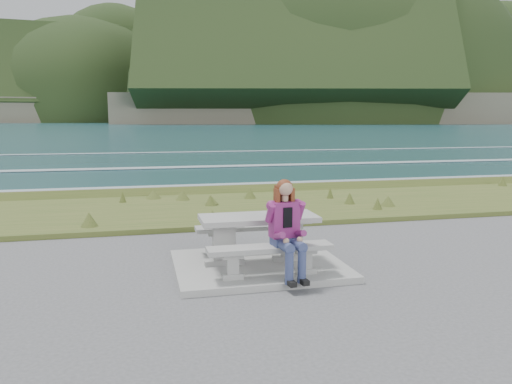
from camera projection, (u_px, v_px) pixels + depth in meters
concrete_slab at (259, 266)px, 7.81m from camera, size 2.60×2.10×0.10m
picnic_table at (259, 226)px, 7.72m from camera, size 1.80×0.75×0.75m
bench_landward at (270, 253)px, 7.08m from camera, size 1.80×0.35×0.45m
bench_seaward at (249, 231)px, 8.43m from camera, size 1.80×0.35×0.45m
grass_verge at (213, 211)px, 12.63m from camera, size 160.00×4.50×0.22m
shore_drop at (199, 194)px, 15.42m from camera, size 160.00×0.80×2.20m
ocean at (168, 181)px, 32.23m from camera, size 1600.00×1600.00×0.09m
headland_range at (364, 108)px, 432.60m from camera, size 729.83×363.95×229.44m
seated_woman at (288, 243)px, 6.98m from camera, size 0.46×0.72×1.39m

